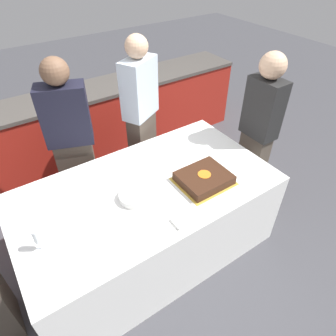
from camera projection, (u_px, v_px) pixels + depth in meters
ground_plane at (150, 246)px, 2.86m from camera, size 14.00×14.00×0.00m
back_counter at (78, 130)px, 3.62m from camera, size 4.40×0.58×0.92m
dining_table at (148, 219)px, 2.62m from camera, size 2.08×1.13×0.77m
cake at (204, 178)px, 2.40m from camera, size 0.43×0.37×0.08m
plate_stack at (135, 196)px, 2.26m from camera, size 0.24×0.24×0.05m
wine_glass at (37, 238)px, 1.85m from camera, size 0.07×0.07×0.18m
side_plate_near_cake at (179, 162)px, 2.63m from camera, size 0.18×0.18×0.00m
utensil_pile at (182, 221)px, 2.09m from camera, size 0.12×0.11×0.02m
person_cutting_cake at (141, 119)px, 2.99m from camera, size 0.42×0.35×1.69m
person_seated_right at (258, 131)px, 2.87m from camera, size 0.23×0.33×1.60m
person_standing_back at (72, 144)px, 2.70m from camera, size 0.44×0.33×1.64m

